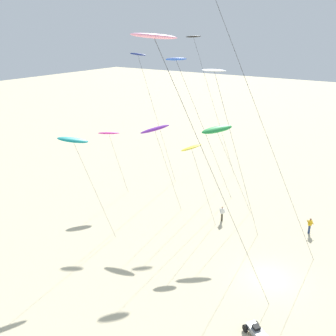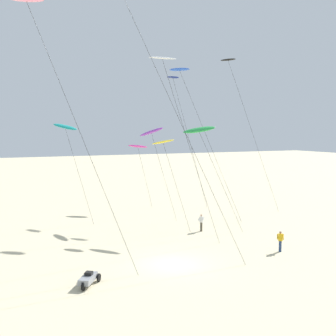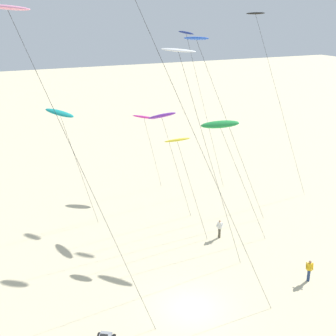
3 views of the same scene
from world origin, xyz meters
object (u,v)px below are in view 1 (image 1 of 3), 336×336
(kite_purple, at_px, (155,129))
(kite_yellow, at_px, (192,148))
(kite_navy, at_px, (139,57))
(kite_flyer_middle, at_px, (310,225))
(kite_flyer_nearest, at_px, (222,213))
(kite_blue, at_px, (177,61))
(kite_white, at_px, (215,75))
(kite_teal, at_px, (73,141))
(kite_pink, at_px, (156,41))
(kite_black, at_px, (195,42))
(beach_buggy, at_px, (257,332))
(kite_magenta, at_px, (109,133))
(kite_green, at_px, (217,130))

(kite_purple, bearing_deg, kite_yellow, -98.76)
(kite_navy, distance_m, kite_flyer_middle, 26.38)
(kite_yellow, xyz_separation_m, kite_flyer_nearest, (3.05, -2.14, -7.63))
(kite_navy, xyz_separation_m, kite_blue, (-2.43, -6.82, -0.02))
(kite_white, bearing_deg, kite_flyer_nearest, 8.38)
(kite_teal, height_order, kite_flyer_nearest, kite_teal)
(kite_purple, xyz_separation_m, kite_flyer_nearest, (2.31, -6.95, -8.63))
(kite_flyer_middle, bearing_deg, kite_flyer_nearest, 106.74)
(kite_pink, bearing_deg, kite_black, 25.34)
(kite_pink, bearing_deg, beach_buggy, -68.01)
(kite_navy, distance_m, kite_yellow, 14.79)
(kite_magenta, height_order, kite_flyer_middle, kite_magenta)
(kite_white, relative_size, kite_green, 1.57)
(kite_flyer_middle, bearing_deg, kite_navy, 87.99)
(kite_magenta, distance_m, kite_flyer_nearest, 16.02)
(kite_pink, distance_m, beach_buggy, 19.34)
(kite_teal, height_order, kite_purple, kite_teal)
(kite_magenta, relative_size, kite_blue, 0.49)
(kite_blue, bearing_deg, beach_buggy, -132.54)
(kite_blue, bearing_deg, kite_navy, 70.35)
(kite_magenta, xyz_separation_m, kite_blue, (1.93, -8.13, 8.39))
(kite_white, relative_size, kite_navy, 0.97)
(kite_blue, distance_m, beach_buggy, 25.94)
(kite_flyer_middle, bearing_deg, kite_magenta, 98.99)
(kite_magenta, bearing_deg, kite_yellow, -99.04)
(kite_magenta, bearing_deg, kite_green, -83.63)
(kite_navy, relative_size, kite_teal, 1.57)
(kite_purple, distance_m, kite_flyer_nearest, 11.32)
(kite_pink, bearing_deg, kite_blue, 28.91)
(kite_pink, relative_size, kite_yellow, 2.13)
(kite_blue, relative_size, beach_buggy, 8.16)
(kite_flyer_nearest, xyz_separation_m, beach_buggy, (-13.14, -8.90, -0.46))
(kite_purple, distance_m, beach_buggy, 21.24)
(kite_white, relative_size, kite_teal, 1.53)
(kite_black, xyz_separation_m, beach_buggy, (-21.93, -17.71, -17.27))
(kite_green, xyz_separation_m, kite_magenta, (-1.48, 13.22, -2.05))
(kite_purple, distance_m, kite_yellow, 4.97)
(kite_yellow, relative_size, kite_flyer_middle, 5.35)
(kite_magenta, relative_size, kite_flyer_nearest, 4.81)
(kite_magenta, xyz_separation_m, kite_purple, (-1.22, -7.51, 1.83))
(kite_magenta, relative_size, kite_purple, 0.79)
(kite_white, height_order, kite_pink, kite_pink)
(kite_pink, distance_m, kite_teal, 15.68)
(kite_blue, bearing_deg, kite_teal, 164.89)
(kite_pink, height_order, beach_buggy, kite_pink)
(kite_teal, distance_m, kite_yellow, 10.93)
(kite_green, relative_size, kite_blue, 0.63)
(kite_white, distance_m, kite_flyer_nearest, 15.39)
(kite_purple, bearing_deg, kite_green, -64.74)
(kite_white, bearing_deg, kite_purple, 75.48)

